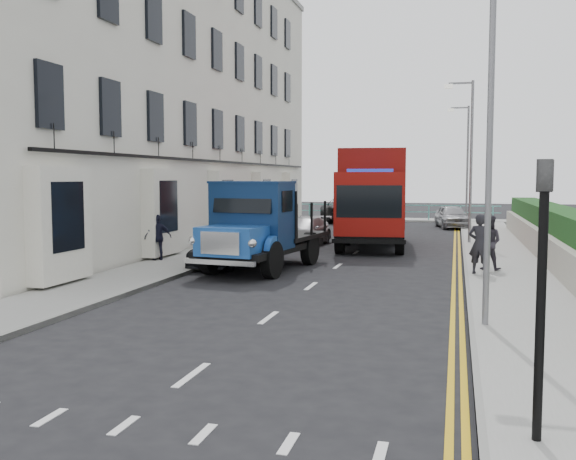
% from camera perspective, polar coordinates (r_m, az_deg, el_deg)
% --- Properties ---
extents(ground, '(120.00, 120.00, 0.00)m').
position_cam_1_polar(ground, '(15.32, 0.40, -6.24)').
color(ground, black).
rests_on(ground, ground).
extents(pavement_west, '(2.40, 38.00, 0.12)m').
position_cam_1_polar(pavement_west, '(25.37, -5.97, -1.77)').
color(pavement_west, gray).
rests_on(pavement_west, ground).
extents(pavement_east, '(2.60, 38.00, 0.12)m').
position_cam_1_polar(pavement_east, '(23.80, 18.43, -2.42)').
color(pavement_east, gray).
rests_on(pavement_east, ground).
extents(promenade, '(30.00, 2.50, 0.12)m').
position_cam_1_polar(promenade, '(43.83, 9.82, 0.91)').
color(promenade, gray).
rests_on(promenade, ground).
extents(sea_plane, '(120.00, 120.00, 0.00)m').
position_cam_1_polar(sea_plane, '(74.72, 11.87, 2.37)').
color(sea_plane, '#4B6067').
rests_on(sea_plane, ground).
extents(terrace_west, '(6.31, 30.20, 14.25)m').
position_cam_1_polar(terrace_west, '(30.86, -11.00, 12.55)').
color(terrace_west, silver).
rests_on(terrace_west, ground).
extents(garden_east, '(1.45, 28.00, 1.75)m').
position_cam_1_polar(garden_east, '(23.92, 23.06, -0.50)').
color(garden_east, '#B2AD9E').
rests_on(garden_east, ground).
extents(seafront_railing, '(13.00, 0.08, 1.11)m').
position_cam_1_polar(seafront_railing, '(43.00, 9.74, 1.53)').
color(seafront_railing, '#59B2A5').
rests_on(seafront_railing, ground).
extents(lamp_near, '(1.23, 0.18, 7.00)m').
position_cam_1_polar(lamp_near, '(12.63, 16.98, 9.44)').
color(lamp_near, slate).
rests_on(lamp_near, ground).
extents(lamp_mid, '(1.23, 0.18, 7.00)m').
position_cam_1_polar(lamp_mid, '(28.60, 15.74, 6.71)').
color(lamp_mid, slate).
rests_on(lamp_mid, ground).
extents(lamp_far, '(1.23, 0.18, 7.00)m').
position_cam_1_polar(lamp_far, '(38.59, 15.49, 6.15)').
color(lamp_far, slate).
rests_on(lamp_far, ground).
extents(traffic_signal, '(0.16, 0.20, 3.10)m').
position_cam_1_polar(traffic_signal, '(7.18, 21.67, -2.32)').
color(traffic_signal, black).
rests_on(traffic_signal, ground).
extents(bedford_lorry, '(2.97, 6.02, 2.74)m').
position_cam_1_polar(bedford_lorry, '(19.64, -2.97, -0.11)').
color(bedford_lorry, black).
rests_on(bedford_lorry, ground).
extents(red_lorry, '(3.34, 7.98, 4.07)m').
position_cam_1_polar(red_lorry, '(27.49, 7.53, 3.12)').
color(red_lorry, black).
rests_on(red_lorry, ground).
extents(parked_car_front, '(1.52, 3.67, 1.24)m').
position_cam_1_polar(parked_car_front, '(21.08, -5.69, -1.55)').
color(parked_car_front, black).
rests_on(parked_car_front, ground).
extents(parked_car_mid, '(1.79, 4.22, 1.36)m').
position_cam_1_polar(parked_car_mid, '(24.90, -2.44, -0.44)').
color(parked_car_mid, '#5271AF').
rests_on(parked_car_mid, ground).
extents(parked_car_rear, '(1.99, 4.29, 1.21)m').
position_cam_1_polar(parked_car_rear, '(27.41, 1.34, -0.11)').
color(parked_car_rear, '#B1AFB4').
rests_on(parked_car_rear, ground).
extents(seafront_car_left, '(4.07, 6.02, 1.53)m').
position_cam_1_polar(seafront_car_left, '(42.24, 4.86, 1.78)').
color(seafront_car_left, black).
rests_on(seafront_car_left, ground).
extents(seafront_car_right, '(2.31, 4.12, 1.32)m').
position_cam_1_polar(seafront_car_right, '(38.06, 14.37, 1.17)').
color(seafront_car_right, '#A09FA4').
rests_on(seafront_car_right, ground).
extents(pedestrian_east_near, '(0.73, 0.58, 1.75)m').
position_cam_1_polar(pedestrian_east_near, '(19.30, 16.67, -1.19)').
color(pedestrian_east_near, black).
rests_on(pedestrian_east_near, pavement_east).
extents(pedestrian_east_far, '(0.95, 0.83, 1.66)m').
position_cam_1_polar(pedestrian_east_far, '(20.30, 17.37, -1.05)').
color(pedestrian_east_far, '#332D37').
rests_on(pedestrian_east_far, pavement_east).
extents(pedestrian_west_near, '(0.96, 0.82, 1.54)m').
position_cam_1_polar(pedestrian_west_near, '(22.07, -11.48, -0.64)').
color(pedestrian_west_near, black).
rests_on(pedestrian_west_near, pavement_west).
extents(pedestrian_west_far, '(1.14, 1.07, 1.96)m').
position_cam_1_polar(pedestrian_west_far, '(28.63, -5.16, 1.06)').
color(pedestrian_west_far, '#483D34').
rests_on(pedestrian_west_far, pavement_west).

